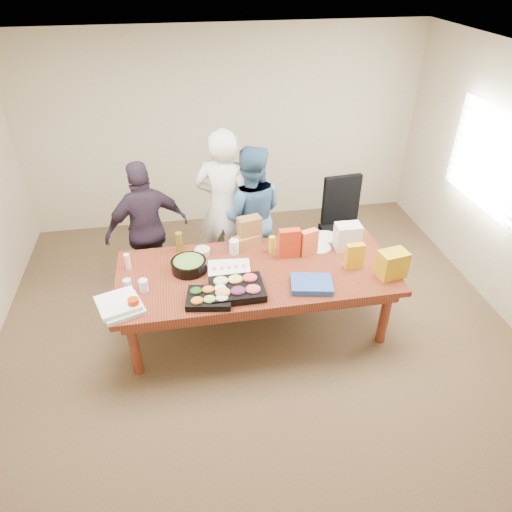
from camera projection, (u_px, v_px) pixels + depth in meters
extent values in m
cube|color=#47301E|center=(256.00, 326.00, 5.13)|extent=(5.50, 5.00, 0.02)
cube|color=white|center=(256.00, 66.00, 3.61)|extent=(5.50, 5.00, 0.02)
cube|color=beige|center=(225.00, 130.00, 6.41)|extent=(5.50, 0.04, 2.70)
cube|color=beige|center=(344.00, 461.00, 2.33)|extent=(5.50, 0.04, 2.70)
cube|color=white|center=(488.00, 160.00, 5.17)|extent=(0.03, 1.40, 1.10)
cube|color=beige|center=(485.00, 160.00, 5.17)|extent=(0.04, 1.36, 1.00)
cube|color=#4C1C0F|center=(256.00, 299.00, 4.92)|extent=(2.80, 1.20, 0.75)
cube|color=black|center=(345.00, 230.00, 5.73)|extent=(0.63, 0.63, 1.13)
imported|color=silver|center=(225.00, 208.00, 5.41)|extent=(0.80, 0.65, 1.89)
imported|color=#375C82|center=(250.00, 215.00, 5.46)|extent=(0.91, 0.76, 1.69)
imported|color=#281D2A|center=(147.00, 229.00, 5.26)|extent=(1.03, 0.68, 1.62)
cube|color=black|center=(209.00, 298.00, 4.30)|extent=(0.46, 0.38, 0.06)
cube|color=black|center=(237.00, 289.00, 4.39)|extent=(0.51, 0.40, 0.08)
cube|color=white|center=(229.00, 271.00, 4.64)|extent=(0.44, 0.35, 0.07)
cylinder|color=black|center=(189.00, 265.00, 4.68)|extent=(0.43, 0.43, 0.12)
cube|color=#254B9C|center=(312.00, 284.00, 4.47)|extent=(0.45, 0.37, 0.06)
cube|color=red|center=(289.00, 243.00, 4.84)|extent=(0.22, 0.09, 0.32)
cube|color=gold|center=(355.00, 256.00, 4.68)|extent=(0.18, 0.08, 0.28)
cube|color=orange|center=(309.00, 242.00, 4.88)|extent=(0.20, 0.13, 0.29)
cylinder|color=white|center=(234.00, 247.00, 4.93)|extent=(0.11, 0.11, 0.15)
cylinder|color=#D0D70F|center=(272.00, 244.00, 4.95)|extent=(0.07, 0.07, 0.19)
cylinder|color=brown|center=(179.00, 242.00, 4.95)|extent=(0.08, 0.08, 0.22)
cylinder|color=#F9E9CA|center=(128.00, 262.00, 4.69)|extent=(0.07, 0.07, 0.17)
cube|color=yellow|center=(301.00, 243.00, 5.07)|extent=(0.25, 0.19, 0.07)
cube|color=#9C6334|center=(246.00, 241.00, 5.06)|extent=(0.33, 0.23, 0.12)
cube|color=brown|center=(249.00, 231.00, 5.04)|extent=(0.27, 0.19, 0.32)
cylinder|color=#BA2C03|center=(134.00, 305.00, 4.16)|extent=(0.11, 0.11, 0.13)
cylinder|color=white|center=(144.00, 285.00, 4.41)|extent=(0.10, 0.10, 0.12)
cylinder|color=silver|center=(128.00, 285.00, 4.43)|extent=(0.10, 0.10, 0.11)
cube|color=silver|center=(122.00, 308.00, 4.20)|extent=(0.45, 0.45, 0.04)
cube|color=white|center=(118.00, 303.00, 4.19)|extent=(0.45, 0.45, 0.04)
cylinder|color=white|center=(319.00, 247.00, 5.05)|extent=(0.29, 0.29, 0.01)
cylinder|color=silver|center=(325.00, 237.00, 5.23)|extent=(0.29, 0.29, 0.02)
cylinder|color=beige|center=(297.00, 245.00, 5.06)|extent=(0.14, 0.14, 0.06)
cylinder|color=beige|center=(202.00, 252.00, 4.94)|extent=(0.20, 0.20, 0.07)
cube|color=white|center=(348.00, 237.00, 4.98)|extent=(0.27, 0.20, 0.28)
cube|color=gold|center=(392.00, 264.00, 4.57)|extent=(0.30, 0.23, 0.27)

